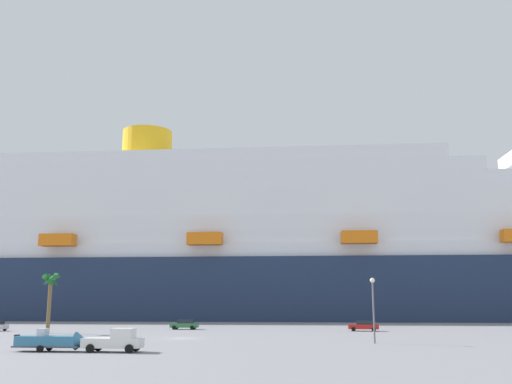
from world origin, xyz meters
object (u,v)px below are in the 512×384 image
(pickup_truck, at_px, (115,341))
(street_lamp, at_px, (373,300))
(parked_car_red_hatchback, at_px, (364,326))
(small_boat_on_trailer, at_px, (55,341))
(palm_tree, at_px, (51,286))
(parked_car_green_wagon, at_px, (185,324))
(cruise_ship, at_px, (291,254))

(pickup_truck, bearing_deg, street_lamp, 27.36)
(street_lamp, bearing_deg, parked_car_red_hatchback, 87.45)
(parked_car_red_hatchback, bearing_deg, small_boat_on_trailer, -129.91)
(small_boat_on_trailer, height_order, street_lamp, street_lamp)
(palm_tree, distance_m, parked_car_red_hatchback, 48.64)
(street_lamp, relative_size, parked_car_green_wagon, 1.60)
(parked_car_green_wagon, bearing_deg, parked_car_red_hatchback, -4.57)
(cruise_ship, distance_m, street_lamp, 81.82)
(street_lamp, height_order, parked_car_green_wagon, street_lamp)
(small_boat_on_trailer, bearing_deg, palm_tree, 116.50)
(palm_tree, height_order, parked_car_red_hatchback, palm_tree)
(cruise_ship, bearing_deg, parked_car_red_hatchback, -76.17)
(parked_car_red_hatchback, bearing_deg, parked_car_green_wagon, 175.43)
(street_lamp, bearing_deg, parked_car_green_wagon, 134.91)
(palm_tree, height_order, street_lamp, palm_tree)
(parked_car_red_hatchback, bearing_deg, street_lamp, -92.55)
(palm_tree, bearing_deg, pickup_truck, -54.67)
(cruise_ship, height_order, parked_car_red_hatchback, cruise_ship)
(small_boat_on_trailer, xyz_separation_m, palm_tree, (-14.18, 28.43, 5.95))
(cruise_ship, height_order, palm_tree, cruise_ship)
(pickup_truck, distance_m, parked_car_red_hatchback, 47.60)
(palm_tree, height_order, parked_car_green_wagon, palm_tree)
(cruise_ship, xyz_separation_m, palm_tree, (-33.71, -64.93, -9.54))
(pickup_truck, bearing_deg, palm_tree, 125.33)
(pickup_truck, relative_size, parked_car_green_wagon, 1.22)
(pickup_truck, height_order, street_lamp, street_lamp)
(street_lamp, distance_m, parked_car_red_hatchback, 26.33)
(pickup_truck, bearing_deg, parked_car_red_hatchback, 55.65)
(pickup_truck, relative_size, parked_car_red_hatchback, 1.14)
(palm_tree, relative_size, parked_car_green_wagon, 1.93)
(small_boat_on_trailer, relative_size, parked_car_red_hatchback, 1.69)
(pickup_truck, distance_m, street_lamp, 29.19)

